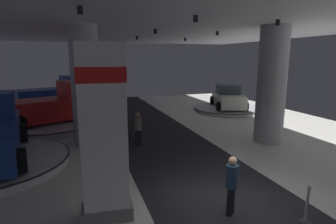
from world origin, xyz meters
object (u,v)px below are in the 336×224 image
object	(u,v)px
pickup_truck_far_left	(54,105)
pickup_truck_deep_left	(57,93)
display_platform_far_left	(50,125)
column_right	(271,86)
visitor_walking_far	(138,127)
display_car_far_right	(228,98)
brand_sign_pylon	(104,133)
display_platform_deep_left	(54,107)
visitor_walking_near	(232,182)
column_left	(86,86)
display_platform_far_right	(228,109)

from	to	relation	value
pickup_truck_far_left	pickup_truck_deep_left	xyz separation A→B (m)	(-0.21, 6.52, -0.08)
pickup_truck_far_left	display_platform_far_left	bearing A→B (deg)	-158.53
column_right	pickup_truck_deep_left	distance (m)	16.56
visitor_walking_far	display_car_far_right	bearing A→B (deg)	36.29
brand_sign_pylon	display_platform_deep_left	xyz separation A→B (m)	(-2.41, 16.90, -2.10)
display_platform_far_left	visitor_walking_near	size ratio (longest dim) A/B	3.57
pickup_truck_deep_left	visitor_walking_near	bearing A→B (deg)	-73.80
pickup_truck_deep_left	visitor_walking_near	xyz separation A→B (m)	(5.19, -17.86, -0.32)
pickup_truck_deep_left	display_car_far_right	distance (m)	13.63
display_platform_far_left	display_car_far_right	xyz separation A→B (m)	(12.62, 1.29, 0.83)
column_left	display_platform_deep_left	xyz separation A→B (m)	(-2.25, 10.34, -2.59)
column_right	visitor_walking_far	distance (m)	6.58
pickup_truck_far_left	visitor_walking_far	distance (m)	6.37
pickup_truck_far_left	visitor_walking_far	world-z (taller)	pickup_truck_far_left
display_platform_far_left	display_platform_far_right	xyz separation A→B (m)	(12.61, 1.26, -0.05)
column_left	visitor_walking_near	xyz separation A→B (m)	(3.24, -7.41, -1.84)
display_platform_far_left	visitor_walking_near	world-z (taller)	visitor_walking_near
column_right	display_car_far_right	xyz separation A→B (m)	(2.24, 7.54, -1.71)
column_left	display_platform_deep_left	bearing A→B (deg)	102.30
column_left	pickup_truck_far_left	distance (m)	4.54
display_platform_far_left	visitor_walking_far	bearing A→B (deg)	-49.17
column_left	visitor_walking_far	world-z (taller)	column_left
display_car_far_right	visitor_walking_far	xyz separation A→B (m)	(-8.40, -6.17, -0.13)
visitor_walking_far	display_platform_deep_left	bearing A→B (deg)	111.24
pickup_truck_deep_left	visitor_walking_far	size ratio (longest dim) A/B	3.58
column_left	display_platform_far_right	bearing A→B (deg)	25.63
column_left	display_platform_far_right	world-z (taller)	column_left
column_right	display_car_far_right	distance (m)	8.05
brand_sign_pylon	visitor_walking_near	bearing A→B (deg)	-15.43
visitor_walking_near	visitor_walking_far	world-z (taller)	same
display_platform_deep_left	brand_sign_pylon	bearing A→B (deg)	-81.88
display_car_far_right	pickup_truck_deep_left	bearing A→B (deg)	156.90
display_platform_deep_left	visitor_walking_far	distance (m)	12.26
display_platform_far_left	display_platform_deep_left	xyz separation A→B (m)	(-0.21, 6.53, -0.04)
column_left	display_platform_far_left	world-z (taller)	column_left
display_platform_deep_left	display_car_far_right	bearing A→B (deg)	-22.20
column_right	display_platform_far_left	size ratio (longest dim) A/B	0.97
pickup_truck_far_left	display_platform_deep_left	size ratio (longest dim) A/B	1.00
pickup_truck_far_left	display_platform_deep_left	world-z (taller)	pickup_truck_far_left
visitor_walking_far	pickup_truck_far_left	bearing A→B (deg)	128.09
brand_sign_pylon	display_platform_far_left	size ratio (longest dim) A/B	0.77
column_right	visitor_walking_near	bearing A→B (deg)	-135.76
brand_sign_pylon	pickup_truck_deep_left	bearing A→B (deg)	97.06
column_right	brand_sign_pylon	bearing A→B (deg)	-153.26
pickup_truck_deep_left	display_car_far_right	bearing A→B (deg)	-23.10
brand_sign_pylon	pickup_truck_deep_left	world-z (taller)	brand_sign_pylon
pickup_truck_deep_left	column_right	bearing A→B (deg)	-51.37
column_right	display_platform_far_right	size ratio (longest dim) A/B	1.07
pickup_truck_far_left	display_platform_deep_left	bearing A→B (deg)	94.58
display_platform_far_left	pickup_truck_far_left	xyz separation A→B (m)	(0.30, 0.12, 1.10)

